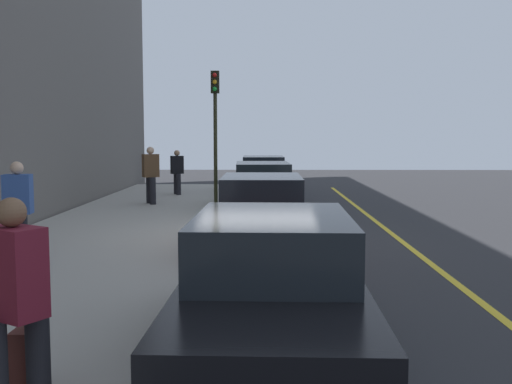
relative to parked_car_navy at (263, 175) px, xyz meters
name	(u,v)px	position (x,y,z in m)	size (l,w,h in m)	color
ground_plane	(257,244)	(10.97, -0.11, -0.76)	(56.00, 56.00, 0.00)	#28282B
sidewalk	(106,240)	(10.97, -3.41, -0.68)	(28.00, 4.60, 0.15)	#A39E93
lane_stripe_centre	(405,244)	(10.97, 3.09, -0.75)	(28.00, 0.14, 0.01)	gold
snow_bank_curb	(232,219)	(8.01, -0.81, -0.65)	(6.00, 0.56, 0.22)	white
parked_car_navy	(263,175)	(0.00, 0.00, 0.00)	(4.49, 1.96, 1.51)	black
parked_car_green	(263,188)	(5.68, -0.01, 0.00)	(4.78, 2.03, 1.51)	black
parked_car_red	(262,213)	(11.67, -0.01, 0.00)	(4.49, 1.91, 1.51)	black
parked_car_black	(272,289)	(17.71, 0.12, 0.00)	(4.47, 1.98, 1.51)	black
pedestrian_blue_coat	(18,207)	(13.37, -4.29, 0.32)	(0.57, 0.50, 1.74)	black
pedestrian_brown_coat	(151,173)	(4.71, -3.61, 0.37)	(0.56, 0.58, 1.83)	black
pedestrian_black_coat	(177,171)	(1.66, -3.20, 0.27)	(0.52, 0.52, 1.65)	black
pedestrian_burgundy_coat	(15,303)	(19.33, -1.86, 0.31)	(0.51, 0.55, 1.73)	black
traffic_light_pole	(215,114)	(4.51, -1.54, 2.26)	(0.35, 0.26, 4.24)	#2D2D19
rolling_suitcase	(30,362)	(18.91, -1.93, -0.31)	(0.34, 0.22, 0.95)	#471E19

